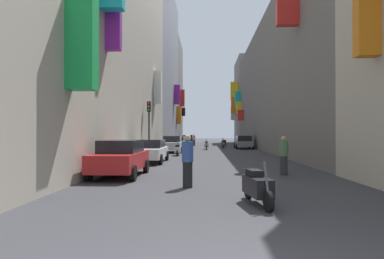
{
  "coord_description": "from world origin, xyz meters",
  "views": [
    {
      "loc": [
        -0.44,
        -3.29,
        1.8
      ],
      "look_at": [
        -2.02,
        33.04,
        2.15
      ],
      "focal_mm": 30.45,
      "sensor_mm": 36.0,
      "label": 1
    }
  ],
  "objects_px": {
    "parked_car_black": "(188,139)",
    "traffic_light_near_corner": "(149,119)",
    "scooter_white": "(178,150)",
    "scooter_black": "(257,186)",
    "parked_car_red": "(120,157)",
    "scooter_red": "(224,143)",
    "parked_car_white": "(150,150)",
    "scooter_green": "(223,144)",
    "parked_car_grey": "(244,142)",
    "scooter_silver": "(206,145)",
    "pedestrian_near_left": "(194,140)",
    "scooter_orange": "(186,144)",
    "pedestrian_near_right": "(188,161)",
    "pedestrian_crossing": "(284,156)",
    "parked_car_silver": "(172,144)",
    "parked_car_green": "(177,142)"
  },
  "relations": [
    {
      "from": "parked_car_black",
      "to": "traffic_light_near_corner",
      "type": "distance_m",
      "value": 31.86
    },
    {
      "from": "traffic_light_near_corner",
      "to": "parked_car_black",
      "type": "bearing_deg",
      "value": 88.08
    },
    {
      "from": "scooter_white",
      "to": "scooter_black",
      "type": "relative_size",
      "value": 1.0
    },
    {
      "from": "parked_car_red",
      "to": "scooter_red",
      "type": "xyz_separation_m",
      "value": [
        5.86,
        29.88,
        -0.32
      ]
    },
    {
      "from": "parked_car_white",
      "to": "scooter_green",
      "type": "xyz_separation_m",
      "value": [
        5.37,
        18.72,
        -0.27
      ]
    },
    {
      "from": "parked_car_grey",
      "to": "parked_car_white",
      "type": "bearing_deg",
      "value": -113.92
    },
    {
      "from": "scooter_silver",
      "to": "pedestrian_near_left",
      "type": "height_order",
      "value": "pedestrian_near_left"
    },
    {
      "from": "parked_car_white",
      "to": "scooter_silver",
      "type": "bearing_deg",
      "value": 77.37
    },
    {
      "from": "scooter_orange",
      "to": "pedestrian_near_left",
      "type": "height_order",
      "value": "pedestrian_near_left"
    },
    {
      "from": "parked_car_grey",
      "to": "traffic_light_near_corner",
      "type": "relative_size",
      "value": 1.02
    },
    {
      "from": "scooter_orange",
      "to": "pedestrian_near_right",
      "type": "distance_m",
      "value": 29.09
    },
    {
      "from": "scooter_black",
      "to": "pedestrian_crossing",
      "type": "relative_size",
      "value": 1.19
    },
    {
      "from": "scooter_black",
      "to": "scooter_white",
      "type": "bearing_deg",
      "value": 101.51
    },
    {
      "from": "parked_car_silver",
      "to": "pedestrian_near_left",
      "type": "xyz_separation_m",
      "value": [
        1.41,
        14.72,
        0.01
      ]
    },
    {
      "from": "parked_car_silver",
      "to": "scooter_black",
      "type": "xyz_separation_m",
      "value": [
        4.37,
        -21.56,
        -0.32
      ]
    },
    {
      "from": "scooter_white",
      "to": "scooter_orange",
      "type": "bearing_deg",
      "value": 90.9
    },
    {
      "from": "parked_car_red",
      "to": "scooter_silver",
      "type": "relative_size",
      "value": 2.03
    },
    {
      "from": "scooter_silver",
      "to": "scooter_red",
      "type": "height_order",
      "value": "same"
    },
    {
      "from": "pedestrian_near_right",
      "to": "pedestrian_crossing",
      "type": "bearing_deg",
      "value": 40.6
    },
    {
      "from": "scooter_green",
      "to": "pedestrian_crossing",
      "type": "xyz_separation_m",
      "value": [
        1.31,
        -24.38,
        0.36
      ]
    },
    {
      "from": "parked_car_black",
      "to": "pedestrian_crossing",
      "type": "height_order",
      "value": "pedestrian_crossing"
    },
    {
      "from": "parked_car_green",
      "to": "scooter_white",
      "type": "bearing_deg",
      "value": -84.52
    },
    {
      "from": "parked_car_green",
      "to": "scooter_red",
      "type": "relative_size",
      "value": 2.23
    },
    {
      "from": "parked_car_red",
      "to": "scooter_silver",
      "type": "xyz_separation_m",
      "value": [
        3.57,
        21.61,
        -0.32
      ]
    },
    {
      "from": "parked_car_red",
      "to": "traffic_light_near_corner",
      "type": "relative_size",
      "value": 0.96
    },
    {
      "from": "parked_car_red",
      "to": "traffic_light_near_corner",
      "type": "bearing_deg",
      "value": 93.6
    },
    {
      "from": "scooter_orange",
      "to": "scooter_black",
      "type": "bearing_deg",
      "value": -83.22
    },
    {
      "from": "scooter_red",
      "to": "scooter_white",
      "type": "xyz_separation_m",
      "value": [
        -4.57,
        -17.69,
        0.0
      ]
    },
    {
      "from": "parked_car_grey",
      "to": "scooter_silver",
      "type": "bearing_deg",
      "value": -156.33
    },
    {
      "from": "parked_car_white",
      "to": "scooter_black",
      "type": "xyz_separation_m",
      "value": [
        4.66,
        -11.44,
        -0.27
      ]
    },
    {
      "from": "parked_car_grey",
      "to": "scooter_white",
      "type": "bearing_deg",
      "value": -119.78
    },
    {
      "from": "parked_car_black",
      "to": "scooter_red",
      "type": "relative_size",
      "value": 2.28
    },
    {
      "from": "parked_car_black",
      "to": "scooter_green",
      "type": "height_order",
      "value": "parked_car_black"
    },
    {
      "from": "pedestrian_near_left",
      "to": "pedestrian_near_right",
      "type": "xyz_separation_m",
      "value": [
        1.08,
        -33.84,
        0.08
      ]
    },
    {
      "from": "pedestrian_near_left",
      "to": "traffic_light_near_corner",
      "type": "bearing_deg",
      "value": -96.85
    },
    {
      "from": "parked_car_red",
      "to": "scooter_orange",
      "type": "height_order",
      "value": "parked_car_red"
    },
    {
      "from": "scooter_orange",
      "to": "pedestrian_near_left",
      "type": "distance_m",
      "value": 4.89
    },
    {
      "from": "pedestrian_near_right",
      "to": "parked_car_green",
      "type": "bearing_deg",
      "value": 95.96
    },
    {
      "from": "scooter_orange",
      "to": "pedestrian_near_left",
      "type": "bearing_deg",
      "value": 80.76
    },
    {
      "from": "scooter_white",
      "to": "parked_car_silver",
      "type": "bearing_deg",
      "value": 101.2
    },
    {
      "from": "scooter_white",
      "to": "traffic_light_near_corner",
      "type": "bearing_deg",
      "value": -136.61
    },
    {
      "from": "parked_car_grey",
      "to": "parked_car_black",
      "type": "xyz_separation_m",
      "value": [
        -7.31,
        18.7,
        -0.03
      ]
    },
    {
      "from": "scooter_red",
      "to": "scooter_green",
      "type": "xyz_separation_m",
      "value": [
        -0.34,
        -4.8,
        0.0
      ]
    },
    {
      "from": "parked_car_black",
      "to": "scooter_orange",
      "type": "xyz_separation_m",
      "value": [
        0.65,
        -15.75,
        -0.27
      ]
    },
    {
      "from": "scooter_black",
      "to": "pedestrian_crossing",
      "type": "distance_m",
      "value": 6.13
    },
    {
      "from": "parked_car_silver",
      "to": "traffic_light_near_corner",
      "type": "bearing_deg",
      "value": -100.14
    },
    {
      "from": "parked_car_grey",
      "to": "scooter_black",
      "type": "xyz_separation_m",
      "value": [
        -2.92,
        -28.52,
        -0.3
      ]
    },
    {
      "from": "scooter_white",
      "to": "scooter_black",
      "type": "bearing_deg",
      "value": -78.49
    },
    {
      "from": "parked_car_red",
      "to": "scooter_black",
      "type": "distance_m",
      "value": 7.01
    },
    {
      "from": "parked_car_green",
      "to": "scooter_orange",
      "type": "xyz_separation_m",
      "value": [
        0.76,
        3.95,
        -0.28
      ]
    }
  ]
}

